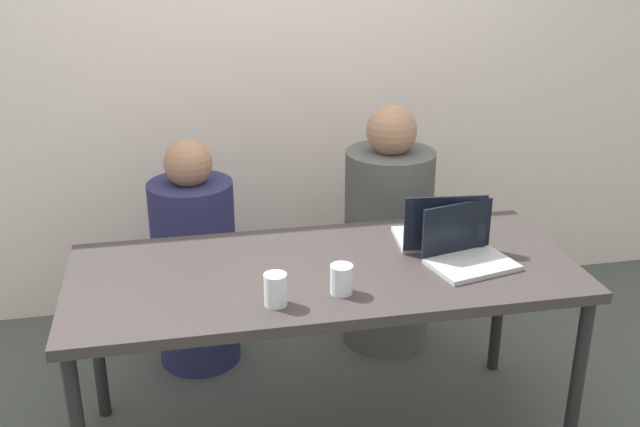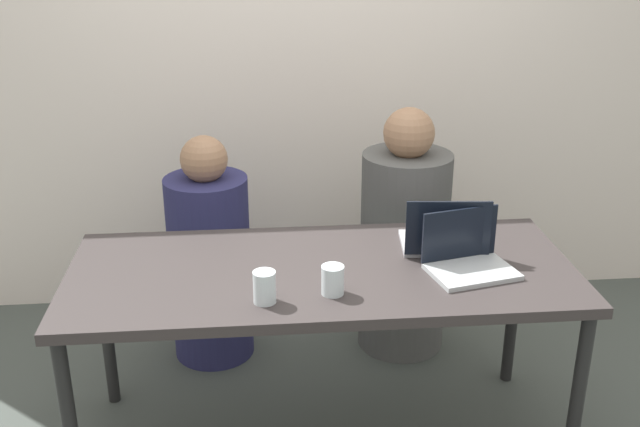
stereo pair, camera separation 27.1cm
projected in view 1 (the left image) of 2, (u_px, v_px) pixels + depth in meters
back_wall at (271, 63)px, 3.70m from camera, size 4.76×0.10×2.53m
desk at (324, 283)px, 2.73m from camera, size 1.83×0.77×0.76m
person_on_left at (195, 267)px, 3.36m from camera, size 0.46×0.46×1.07m
person_on_right at (388, 241)px, 3.51m from camera, size 0.47×0.47×1.17m
laptop_front_right at (466, 251)px, 2.73m from camera, size 0.34×0.28×0.21m
laptop_back_right at (439, 233)px, 2.87m from camera, size 0.33×0.28×0.23m
water_glass_left at (276, 292)px, 2.43m from camera, size 0.08×0.08×0.11m
water_glass_center at (341, 281)px, 2.51m from camera, size 0.08×0.08×0.10m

